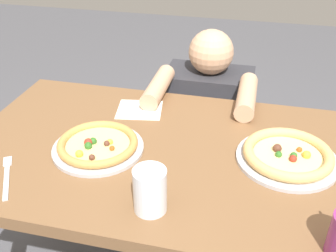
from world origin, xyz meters
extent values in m
cube|color=brown|center=(0.00, 0.00, 0.73)|extent=(1.21, 0.77, 0.04)
cylinder|color=brown|center=(-0.52, 0.30, 0.35)|extent=(0.07, 0.07, 0.71)
cylinder|color=brown|center=(0.52, 0.30, 0.35)|extent=(0.07, 0.07, 0.71)
cylinder|color=#B7B7BC|center=(-0.16, -0.05, 0.76)|extent=(0.28, 0.28, 0.01)
cylinder|color=#E5CC7F|center=(-0.16, -0.05, 0.77)|extent=(0.20, 0.20, 0.01)
torus|color=#C68C47|center=(-0.16, -0.05, 0.77)|extent=(0.25, 0.25, 0.03)
sphere|color=brown|center=(-0.13, -0.05, 0.78)|extent=(0.02, 0.02, 0.02)
sphere|color=gold|center=(-0.19, -0.12, 0.78)|extent=(0.02, 0.02, 0.02)
sphere|color=maroon|center=(-0.19, -0.06, 0.78)|extent=(0.03, 0.03, 0.03)
sphere|color=brown|center=(-0.15, -0.13, 0.78)|extent=(0.02, 0.02, 0.02)
sphere|color=#2D6623|center=(-0.18, -0.05, 0.78)|extent=(0.02, 0.02, 0.02)
sphere|color=#BF4C19|center=(-0.11, -0.07, 0.78)|extent=(0.02, 0.02, 0.02)
sphere|color=#2D6623|center=(-0.18, -0.08, 0.78)|extent=(0.02, 0.02, 0.02)
sphere|color=gold|center=(-0.13, -0.04, 0.78)|extent=(0.02, 0.02, 0.02)
cylinder|color=#B7B7BC|center=(0.41, 0.03, 0.76)|extent=(0.30, 0.30, 0.01)
cylinder|color=#EFD68C|center=(0.41, 0.03, 0.77)|extent=(0.20, 0.20, 0.01)
torus|color=tan|center=(0.41, 0.03, 0.78)|extent=(0.26, 0.26, 0.03)
sphere|color=maroon|center=(0.42, 0.00, 0.78)|extent=(0.02, 0.02, 0.02)
sphere|color=brown|center=(0.38, 0.04, 0.78)|extent=(0.03, 0.03, 0.03)
sphere|color=#2D6623|center=(0.38, 0.01, 0.78)|extent=(0.02, 0.02, 0.02)
sphere|color=gold|center=(0.46, 0.03, 0.78)|extent=(0.02, 0.02, 0.02)
sphere|color=#2D6623|center=(0.42, 0.02, 0.78)|extent=(0.02, 0.02, 0.02)
sphere|color=#BF4C19|center=(0.44, 0.05, 0.78)|extent=(0.02, 0.02, 0.02)
cylinder|color=silver|center=(0.07, -0.27, 0.81)|extent=(0.09, 0.09, 0.12)
cube|color=white|center=(0.05, -0.25, 0.85)|extent=(0.04, 0.04, 0.03)
cube|color=white|center=(0.06, -0.26, 0.84)|extent=(0.03, 0.03, 0.03)
cube|color=white|center=(0.05, -0.26, 0.84)|extent=(0.03, 0.03, 0.02)
cube|color=white|center=(-0.11, 0.22, 0.75)|extent=(0.18, 0.17, 0.00)
cube|color=silver|center=(-0.35, -0.26, 0.75)|extent=(0.09, 0.14, 0.00)
cube|color=silver|center=(-0.40, -0.17, 0.75)|extent=(0.04, 0.05, 0.00)
cylinder|color=#333847|center=(0.09, 0.59, 0.23)|extent=(0.30, 0.30, 0.45)
cube|color=#2D2D33|center=(0.09, 0.59, 0.61)|extent=(0.38, 0.22, 0.32)
sphere|color=tan|center=(0.09, 0.59, 0.86)|extent=(0.19, 0.19, 0.19)
cylinder|color=tan|center=(-0.08, 0.36, 0.79)|extent=(0.07, 0.28, 0.07)
cylinder|color=tan|center=(0.26, 0.36, 0.79)|extent=(0.07, 0.28, 0.07)
camera|label=1|loc=(0.29, -1.00, 1.46)|focal=42.79mm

